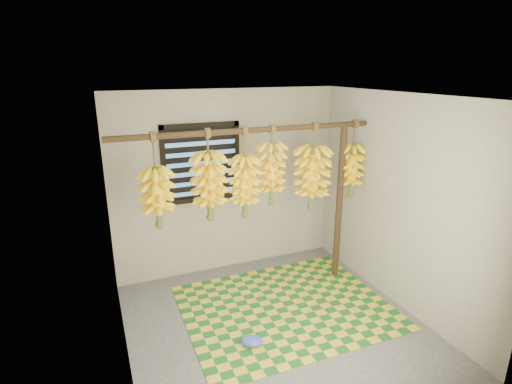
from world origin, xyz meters
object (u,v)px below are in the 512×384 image
woven_mat (286,307)px  banana_bunch_d (271,173)px  banana_bunch_c (245,186)px  banana_bunch_a (157,197)px  support_post (339,204)px  banana_bunch_f (352,171)px  banana_bunch_e (312,178)px  plastic_bag (252,341)px  banana_bunch_b (209,186)px

woven_mat → banana_bunch_d: size_ratio=2.50×
banana_bunch_c → banana_bunch_a: bearing=180.0°
support_post → banana_bunch_f: banana_bunch_f is taller
banana_bunch_c → banana_bunch_d: 0.35m
banana_bunch_a → banana_bunch_e: size_ratio=0.95×
banana_bunch_c → banana_bunch_e: bearing=0.0°
support_post → banana_bunch_c: banana_bunch_c is taller
plastic_bag → banana_bunch_f: size_ratio=0.23×
banana_bunch_f → banana_bunch_d: bearing=180.0°
woven_mat → banana_bunch_b: size_ratio=2.31×
banana_bunch_b → support_post: bearing=0.0°
plastic_bag → woven_mat: bearing=37.4°
banana_bunch_c → banana_bunch_d: size_ratio=1.12×
plastic_bag → banana_bunch_f: (1.70, 0.89, 1.37)m
plastic_bag → banana_bunch_d: (0.61, 0.89, 1.44)m
banana_bunch_d → banana_bunch_f: 1.10m
support_post → woven_mat: bearing=-156.0°
banana_bunch_c → banana_bunch_f: 1.42m
woven_mat → banana_bunch_d: (-0.00, 0.42, 1.49)m
banana_bunch_d → banana_bunch_b: bearing=180.0°
banana_bunch_f → support_post: bearing=180.0°
plastic_bag → banana_bunch_a: banana_bunch_a is taller
woven_mat → banana_bunch_c: 1.48m
support_post → plastic_bag: (-1.55, -0.89, -0.94)m
banana_bunch_e → banana_bunch_d: bearing=180.0°
woven_mat → banana_bunch_a: (-1.29, 0.42, 1.37)m
woven_mat → banana_bunch_c: (-0.33, 0.42, 1.38)m
support_post → plastic_bag: 2.02m
banana_bunch_a → banana_bunch_d: (1.29, 0.00, 0.12)m
plastic_bag → banana_bunch_a: bearing=127.4°
banana_bunch_c → banana_bunch_e: size_ratio=0.98×
plastic_bag → banana_bunch_d: size_ratio=0.25×
banana_bunch_e → banana_bunch_f: bearing=0.0°
banana_bunch_f → banana_bunch_e: bearing=180.0°
banana_bunch_d → banana_bunch_e: same height
banana_bunch_c → banana_bunch_b: bearing=180.0°
banana_bunch_a → banana_bunch_e: 1.82m
banana_bunch_b → banana_bunch_d: 0.74m
plastic_bag → banana_bunch_e: banana_bunch_e is taller
woven_mat → plastic_bag: size_ratio=10.12×
banana_bunch_a → banana_bunch_b: size_ratio=1.00×
banana_bunch_a → banana_bunch_c: size_ratio=0.97×
support_post → banana_bunch_c: size_ratio=1.95×
woven_mat → plastic_bag: plastic_bag is taller
banana_bunch_f → plastic_bag: bearing=-152.5°
banana_bunch_b → banana_bunch_c: same height
banana_bunch_a → banana_bunch_b: 0.56m
banana_bunch_e → banana_bunch_a: bearing=180.0°
banana_bunch_b → banana_bunch_e: 1.27m
support_post → woven_mat: 1.43m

